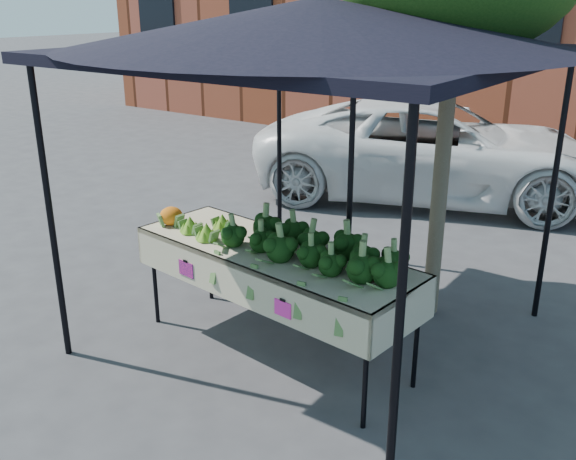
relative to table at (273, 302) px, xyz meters
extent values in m
plane|color=#363639|center=(-0.07, -0.08, -0.45)|extent=(90.00, 90.00, 0.00)
cube|color=beige|center=(0.00, 0.00, 0.00)|extent=(2.47, 1.04, 0.90)
cube|color=#F22D8C|center=(-0.57, -0.40, 0.25)|extent=(0.17, 0.01, 0.12)
cube|color=#F22DAB|center=(0.47, -0.40, 0.25)|extent=(0.17, 0.01, 0.12)
ellipsoid|color=black|center=(0.36, 0.03, 0.58)|extent=(1.54, 0.57, 0.26)
ellipsoid|color=#76AE35|center=(-0.66, -0.01, 0.55)|extent=(0.43, 0.47, 0.20)
ellipsoid|color=orange|center=(-1.05, -0.05, 0.54)|extent=(0.20, 0.20, 0.18)
imported|color=white|center=(-0.74, 4.83, 2.06)|extent=(2.11, 2.66, 5.02)
camera|label=1|loc=(2.75, -3.61, 2.26)|focal=39.43mm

